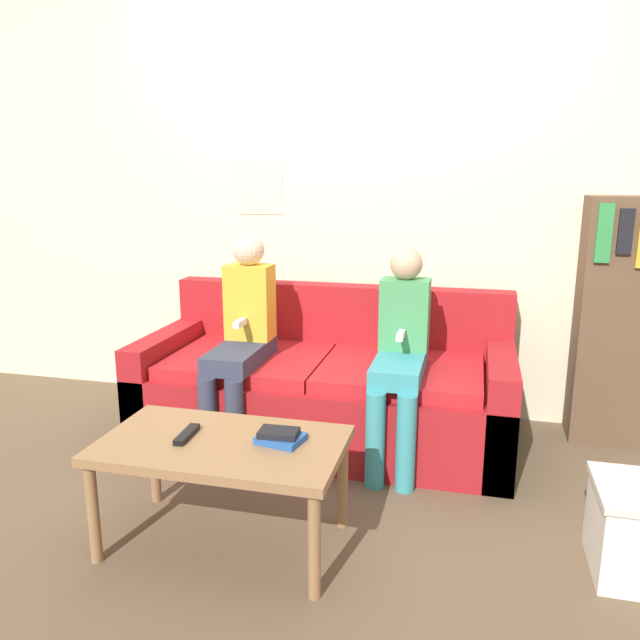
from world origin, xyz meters
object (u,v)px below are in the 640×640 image
couch (326,389)px  tv_remote (187,434)px  bookshelf (619,322)px  person_left (242,333)px  person_right (401,349)px  coffee_table (222,453)px

couch → tv_remote: couch is taller
tv_remote → bookshelf: bookshelf is taller
couch → bookshelf: size_ratio=1.50×
person_left → bookshelf: size_ratio=0.85×
person_right → bookshelf: (1.08, 0.55, 0.07)m
coffee_table → person_left: (-0.26, 0.89, 0.23)m
coffee_table → couch: bearing=82.4°
tv_remote → person_left: bearing=94.6°
couch → tv_remote: size_ratio=11.32×
couch → bookshelf: (1.49, 0.34, 0.39)m
person_left → person_right: (0.82, -0.01, -0.03)m
person_right → tv_remote: size_ratio=6.16×
bookshelf → person_right: bearing=-153.1°
coffee_table → bookshelf: (1.64, 1.43, 0.27)m
person_left → person_right: size_ratio=1.05×
couch → person_left: person_left is taller
couch → person_left: 0.56m
coffee_table → person_right: 1.07m
couch → tv_remote: bearing=-104.7°
couch → coffee_table: size_ratio=2.11×
couch → coffee_table: bearing=-97.6°
coffee_table → person_left: person_left is taller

